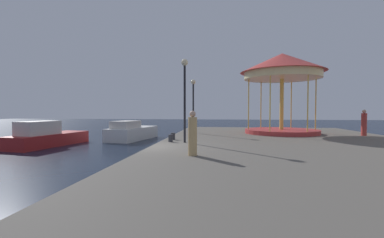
# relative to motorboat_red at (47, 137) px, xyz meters

# --- Properties ---
(ground_plane) EXTENTS (120.00, 120.00, 0.00)m
(ground_plane) POSITION_rel_motorboat_red_xyz_m (8.84, -4.62, -0.66)
(ground_plane) COLOR black
(quay_dock) EXTENTS (14.38, 28.95, 0.80)m
(quay_dock) POSITION_rel_motorboat_red_xyz_m (16.03, -4.62, -0.26)
(quay_dock) COLOR #5B564F
(quay_dock) RESTS_ON ground
(motorboat_red) EXTENTS (2.94, 6.14, 1.78)m
(motorboat_red) POSITION_rel_motorboat_red_xyz_m (0.00, 0.00, 0.00)
(motorboat_red) COLOR maroon
(motorboat_red) RESTS_ON ground
(motorboat_white) EXTENTS (3.07, 5.91, 1.65)m
(motorboat_white) POSITION_rel_motorboat_red_xyz_m (4.53, 4.65, -0.01)
(motorboat_white) COLOR white
(motorboat_white) RESTS_ON ground
(carousel) EXTENTS (6.12, 6.12, 5.92)m
(carousel) POSITION_rel_motorboat_red_xyz_m (16.62, 3.11, 4.60)
(carousel) COLOR #B23333
(carousel) RESTS_ON quay_dock
(lamp_post_near_edge) EXTENTS (0.36, 0.36, 4.42)m
(lamp_post_near_edge) POSITION_rel_motorboat_red_xyz_m (10.27, -3.17, 3.16)
(lamp_post_near_edge) COLOR black
(lamp_post_near_edge) RESTS_ON quay_dock
(lamp_post_mid_promenade) EXTENTS (0.36, 0.36, 4.03)m
(lamp_post_mid_promenade) POSITION_rel_motorboat_red_xyz_m (10.07, 2.62, 2.92)
(lamp_post_mid_promenade) COLOR black
(lamp_post_mid_promenade) RESTS_ON quay_dock
(bollard_north) EXTENTS (0.24, 0.24, 0.40)m
(bollard_north) POSITION_rel_motorboat_red_xyz_m (9.39, -1.89, 0.34)
(bollard_north) COLOR #2D2D33
(bollard_north) RESTS_ON quay_dock
(bollard_center) EXTENTS (0.24, 0.24, 0.40)m
(bollard_center) POSITION_rel_motorboat_red_xyz_m (9.47, -3.00, 0.34)
(bollard_center) COLOR #2D2D33
(bollard_center) RESTS_ON quay_dock
(person_near_carousel) EXTENTS (0.34, 0.34, 1.77)m
(person_near_carousel) POSITION_rel_motorboat_red_xyz_m (21.74, 1.90, 0.97)
(person_near_carousel) COLOR #B23833
(person_near_carousel) RESTS_ON quay_dock
(person_far_corner) EXTENTS (0.34, 0.34, 1.70)m
(person_far_corner) POSITION_rel_motorboat_red_xyz_m (11.14, -7.06, 0.94)
(person_far_corner) COLOR tan
(person_far_corner) RESTS_ON quay_dock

